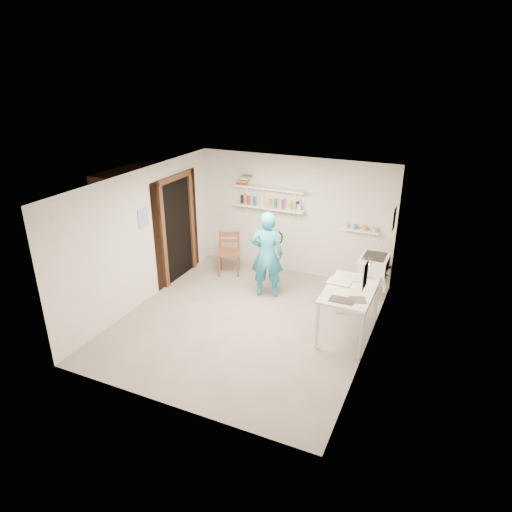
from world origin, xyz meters
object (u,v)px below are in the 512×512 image
at_px(belfast_sink, 374,264).
at_px(man, 267,255).
at_px(desk_lamp, 371,266).
at_px(wooden_chair, 229,252).
at_px(wall_clock, 275,238).
at_px(work_table, 348,312).

distance_m(belfast_sink, man, 1.94).
relative_size(man, desk_lamp, 10.63).
distance_m(man, desk_lamp, 1.94).
bearing_deg(belfast_sink, desk_lamp, -84.10).
bearing_deg(wooden_chair, desk_lamp, -38.63).
relative_size(wall_clock, work_table, 0.24).
bearing_deg(work_table, belfast_sink, 85.50).
bearing_deg(belfast_sink, man, -159.77).
xyz_separation_m(wall_clock, desk_lamp, (1.84, -0.44, -0.05)).
distance_m(wooden_chair, desk_lamp, 3.14).
height_order(man, wooden_chair, man).
xyz_separation_m(belfast_sink, wooden_chair, (-2.89, -0.10, -0.23)).
distance_m(man, wooden_chair, 1.27).
height_order(work_table, desk_lamp, desk_lamp).
bearing_deg(wall_clock, desk_lamp, -31.54).
bearing_deg(wall_clock, man, -126.00).
distance_m(work_table, desk_lamp, 0.83).
distance_m(wooden_chair, work_table, 3.07).
distance_m(wall_clock, wooden_chair, 1.35).
bearing_deg(desk_lamp, man, 173.01).
xyz_separation_m(wooden_chair, work_table, (2.78, -1.29, -0.06)).
bearing_deg(wooden_chair, wall_clock, -40.89).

